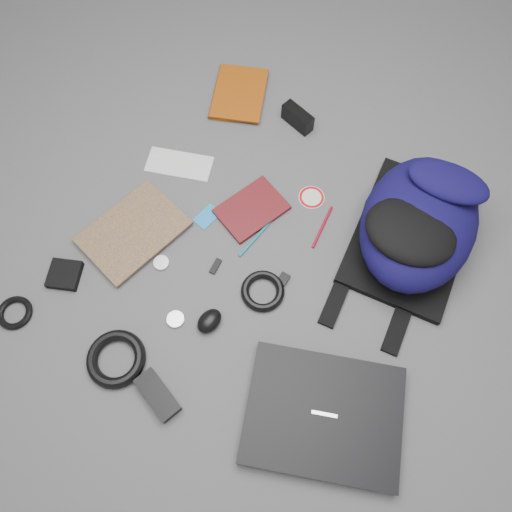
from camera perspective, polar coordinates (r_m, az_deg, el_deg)
The scene contains 22 objects.
ground at distance 1.45m, azimuth 0.00°, elevation -0.31°, with size 4.00×4.00×0.00m, color #4F4F51.
backpack at distance 1.46m, azimuth 18.12°, elevation 3.67°, with size 0.34×0.49×0.20m, color black, non-canonical shape.
laptop at distance 1.34m, azimuth 7.71°, elevation -17.55°, with size 0.39×0.30×0.04m, color black.
textbook_red at distance 1.78m, azimuth -4.82°, elevation 18.29°, with size 0.17×0.23×0.03m, color #7E3307.
comic_book at distance 1.58m, azimuth -16.24°, elevation 5.12°, with size 0.21×0.29×0.02m, color #C78D0E.
envelope at distance 1.63m, azimuth -8.76°, elevation 10.34°, with size 0.21×0.09×0.00m, color silver.
dvd_case at distance 1.52m, azimuth -0.50°, elevation 5.37°, with size 0.14×0.20×0.02m, color #430D0F.
compact_camera at distance 1.69m, azimuth 4.77°, elevation 15.47°, with size 0.11×0.04×0.06m, color black.
sticker_disc at distance 1.55m, azimuth 6.37°, elevation 6.67°, with size 0.08×0.08×0.00m, color silver.
pen_teal at distance 1.48m, azimuth -0.06°, elevation 2.06°, with size 0.01×0.01×0.15m, color #0E6F82.
pen_red at distance 1.51m, azimuth 7.59°, elevation 3.31°, with size 0.01×0.01×0.15m, color maroon.
id_badge at distance 1.52m, azimuth -5.58°, elevation 4.50°, with size 0.05×0.08×0.00m, color blue.
usb_black at distance 1.45m, azimuth -4.64°, elevation -1.17°, with size 0.02×0.05×0.01m, color black.
key_fob at distance 1.42m, azimuth 3.06°, elevation -2.81°, with size 0.03×0.04×0.01m, color black.
mouse at distance 1.38m, azimuth -5.36°, elevation -7.40°, with size 0.06×0.08×0.04m, color black.
headphone_left at distance 1.47m, azimuth -10.77°, elevation -0.78°, with size 0.05×0.05×0.01m, color silver.
headphone_right at distance 1.40m, azimuth -9.18°, elevation -7.16°, with size 0.05×0.05×0.01m, color silver.
cable_coil at distance 1.41m, azimuth 0.77°, elevation -4.02°, with size 0.12×0.12×0.02m, color black.
power_brick at distance 1.36m, azimuth -11.18°, elevation -15.32°, with size 0.13×0.06×0.03m, color black.
power_cord_coil at distance 1.40m, azimuth -15.70°, elevation -11.25°, with size 0.16×0.16×0.03m, color black.
pouch at distance 1.53m, azimuth -21.04°, elevation -1.99°, with size 0.09×0.09×0.02m, color black.
earbud_coil at distance 1.54m, azimuth -25.86°, elevation -5.86°, with size 0.10×0.10×0.02m, color black.
Camera 1 is at (0.30, -0.48, 1.34)m, focal length 35.00 mm.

